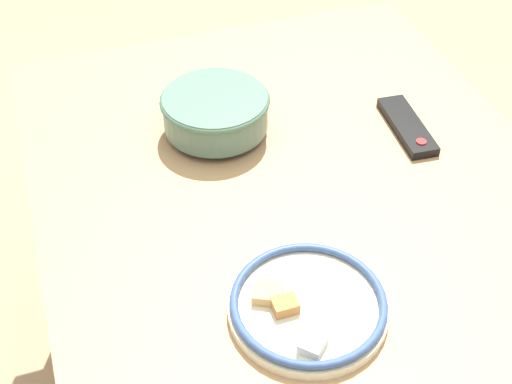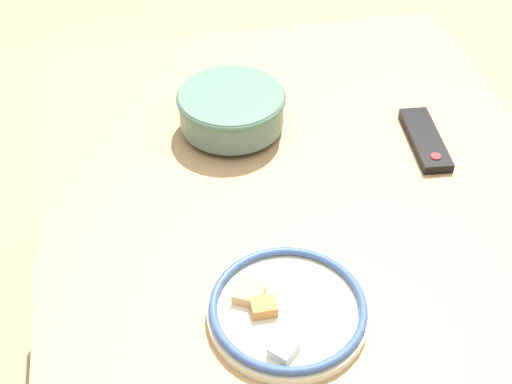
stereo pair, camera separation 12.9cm
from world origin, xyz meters
TOP-DOWN VIEW (x-y plane):
  - dining_table at (0.00, 0.00)m, footprint 1.45×1.00m
  - noodle_bowl at (-0.33, -0.10)m, footprint 0.22×0.22m
  - food_plate at (0.18, -0.10)m, footprint 0.26×0.26m
  - tv_remote at (-0.20, 0.28)m, footprint 0.20×0.07m

SIDE VIEW (x-z plane):
  - dining_table at x=0.00m, z-range 0.29..1.02m
  - tv_remote at x=-0.20m, z-range 0.73..0.75m
  - food_plate at x=0.18m, z-range 0.73..0.77m
  - noodle_bowl at x=-0.33m, z-range 0.74..0.83m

